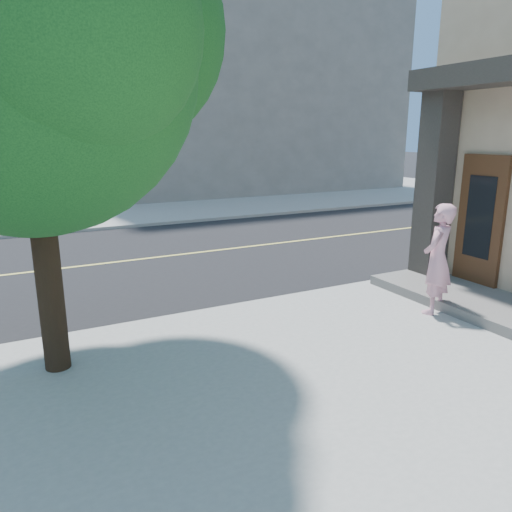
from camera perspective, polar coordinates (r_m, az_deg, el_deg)
sidewalk_ne at (r=31.64m, az=-5.58°, el=8.47°), size 29.00×25.00×0.12m
filler_ne at (r=32.38m, az=-5.38°, el=21.13°), size 18.00×16.00×14.00m
man_on_phone at (r=8.90m, az=20.70°, el=-0.36°), size 0.83×0.71×1.94m
street_tree at (r=6.68m, az=-25.09°, el=23.88°), size 5.05×4.59×6.71m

